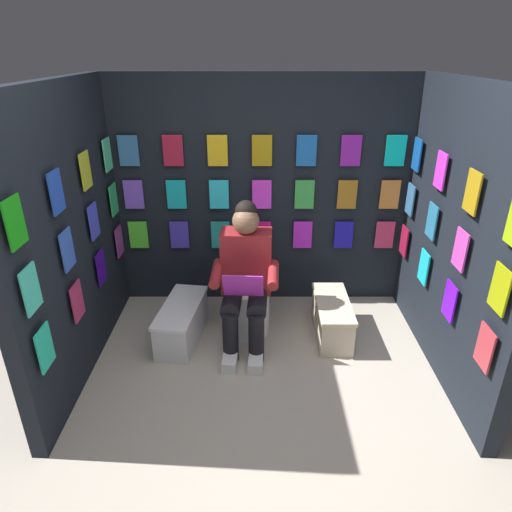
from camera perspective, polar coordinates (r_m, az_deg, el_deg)
ground_plane at (r=2.99m, az=1.07°, el=-24.06°), size 30.00×30.00×0.00m
display_wall_back at (r=4.13m, az=0.72°, el=7.76°), size 2.71×0.14×2.07m
display_wall_left at (r=3.47m, az=23.91°, el=2.13°), size 0.14×1.93×2.07m
display_wall_right at (r=3.43m, az=-22.34°, el=2.15°), size 0.14×1.93×2.07m
toilet at (r=3.90m, az=-1.07°, el=-4.69°), size 0.41×0.56×0.77m
person_reading at (r=3.57m, az=-1.34°, el=-2.68°), size 0.54×0.70×1.19m
comic_longbox_near at (r=3.86m, az=-9.32°, el=-8.22°), size 0.39×0.74×0.33m
comic_longbox_far at (r=3.92m, az=9.54°, el=-7.74°), size 0.28×0.67×0.33m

